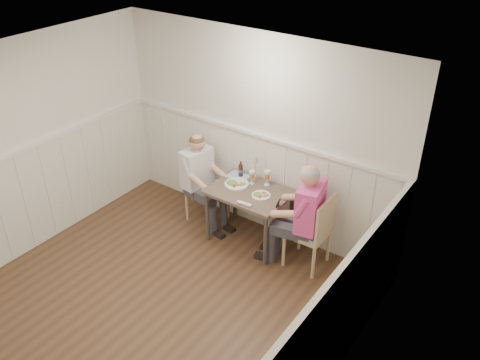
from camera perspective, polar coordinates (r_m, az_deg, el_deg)
The scene contains 16 objects.
ground_plane at distance 5.70m, azimuth -11.38°, elevation -15.18°, with size 4.50×4.50×0.00m, color #492F20.
room_shell at distance 4.75m, azimuth -13.23°, elevation -2.25°, with size 4.04×4.54×2.60m.
wainscot at distance 5.60m, azimuth -7.11°, elevation -6.30°, with size 4.00×4.49×1.34m.
dining_table at distance 6.27m, azimuth 1.06°, elevation -1.97°, with size 0.98×0.70×0.75m.
chair_right at distance 5.99m, azimuth 8.16°, elevation -5.48°, with size 0.47×0.47×0.98m.
chair_left at distance 6.79m, azimuth -4.12°, elevation -0.46°, with size 0.51×0.51×0.98m.
man_in_pink at distance 5.96m, azimuth 7.30°, elevation -5.04°, with size 0.70×0.50×1.39m.
diner_cream at distance 6.74m, azimuth -4.56°, elevation -0.60°, with size 0.65×0.46×1.30m.
plate_man at distance 6.11m, azimuth 2.32°, elevation -1.65°, with size 0.23×0.23×0.06m.
plate_diner at distance 6.33m, azimuth -0.55°, elevation -0.35°, with size 0.30×0.30×0.08m.
beer_glass_a at distance 6.28m, azimuth 3.07°, elevation 0.49°, with size 0.08×0.08×0.20m.
beer_glass_b at distance 6.30m, azimuth 1.35°, elevation 0.55°, with size 0.07×0.07×0.18m.
beer_bottle at distance 6.48m, azimuth 0.08°, elevation 1.16°, with size 0.06×0.06×0.21m.
rolled_napkin at distance 5.94m, azimuth 0.51°, elevation -2.68°, with size 0.19×0.06×0.04m.
grass_vase at distance 6.34m, azimuth 1.64°, elevation 1.21°, with size 0.04×0.04×0.38m.
gingham_mat at distance 6.52m, azimuth -0.22°, elevation 0.45°, with size 0.27×0.22×0.01m.
Camera 1 is at (3.13, -2.54, 4.03)m, focal length 38.00 mm.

